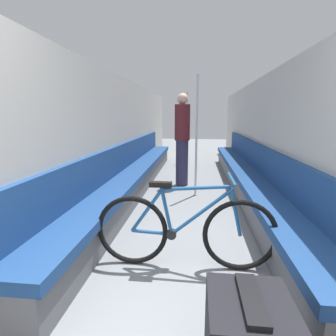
{
  "coord_description": "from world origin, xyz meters",
  "views": [
    {
      "loc": [
        0.12,
        -0.86,
        1.39
      ],
      "look_at": [
        -0.22,
        2.19,
        0.77
      ],
      "focal_mm": 28.0,
      "sensor_mm": 36.0,
      "label": 1
    }
  ],
  "objects_px": {
    "grab_pole_near": "(187,129)",
    "bench_seat_row_right": "(247,178)",
    "passenger_standing": "(182,139)",
    "grab_pole_far": "(196,139)",
    "bench_seat_row_left": "(134,175)",
    "bicycle": "(185,231)"
  },
  "relations": [
    {
      "from": "grab_pole_far",
      "to": "passenger_standing",
      "type": "xyz_separation_m",
      "value": [
        -0.28,
        0.68,
        -0.06
      ]
    },
    {
      "from": "bench_seat_row_left",
      "to": "bench_seat_row_right",
      "type": "distance_m",
      "value": 2.06
    },
    {
      "from": "bench_seat_row_right",
      "to": "grab_pole_near",
      "type": "relative_size",
      "value": 3.34
    },
    {
      "from": "bench_seat_row_right",
      "to": "passenger_standing",
      "type": "bearing_deg",
      "value": 157.57
    },
    {
      "from": "bench_seat_row_right",
      "to": "grab_pole_near",
      "type": "bearing_deg",
      "value": 111.6
    },
    {
      "from": "grab_pole_near",
      "to": "grab_pole_far",
      "type": "relative_size",
      "value": 1.0
    },
    {
      "from": "grab_pole_near",
      "to": "passenger_standing",
      "type": "relative_size",
      "value": 1.13
    },
    {
      "from": "grab_pole_near",
      "to": "passenger_standing",
      "type": "distance_m",
      "value": 2.57
    },
    {
      "from": "grab_pole_far",
      "to": "bench_seat_row_right",
      "type": "bearing_deg",
      "value": 11.25
    },
    {
      "from": "grab_pole_near",
      "to": "grab_pole_far",
      "type": "distance_m",
      "value": 3.26
    },
    {
      "from": "bench_seat_row_left",
      "to": "grab_pole_near",
      "type": "bearing_deg",
      "value": 74.46
    },
    {
      "from": "bench_seat_row_right",
      "to": "bicycle",
      "type": "bearing_deg",
      "value": -112.43
    },
    {
      "from": "bench_seat_row_left",
      "to": "bench_seat_row_right",
      "type": "xyz_separation_m",
      "value": [
        2.06,
        0.0,
        0.0
      ]
    },
    {
      "from": "grab_pole_near",
      "to": "bench_seat_row_right",
      "type": "bearing_deg",
      "value": -68.4
    },
    {
      "from": "bench_seat_row_right",
      "to": "grab_pole_far",
      "type": "distance_m",
      "value": 1.18
    },
    {
      "from": "passenger_standing",
      "to": "grab_pole_near",
      "type": "bearing_deg",
      "value": -3.29
    },
    {
      "from": "bicycle",
      "to": "grab_pole_far",
      "type": "xyz_separation_m",
      "value": [
        0.08,
        2.26,
        0.64
      ]
    },
    {
      "from": "bench_seat_row_left",
      "to": "grab_pole_near",
      "type": "xyz_separation_m",
      "value": [
        0.85,
        3.06,
        0.71
      ]
    },
    {
      "from": "bench_seat_row_right",
      "to": "bicycle",
      "type": "xyz_separation_m",
      "value": [
        -1.01,
        -2.44,
        0.07
      ]
    },
    {
      "from": "bench_seat_row_left",
      "to": "grab_pole_near",
      "type": "relative_size",
      "value": 3.34
    },
    {
      "from": "bicycle",
      "to": "grab_pole_far",
      "type": "distance_m",
      "value": 2.35
    },
    {
      "from": "grab_pole_far",
      "to": "bench_seat_row_left",
      "type": "bearing_deg",
      "value": 170.85
    }
  ]
}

